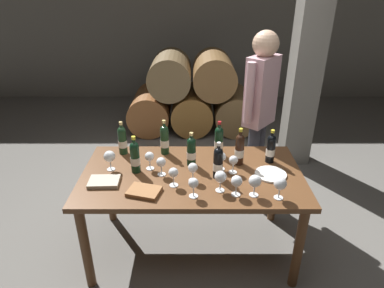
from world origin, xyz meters
TOP-DOWN VIEW (x-y plane):
  - ground_plane at (0.00, 0.00)m, footprint 14.00×14.00m
  - cellar_back_wall at (0.00, 4.20)m, footprint 10.00×0.24m
  - barrel_stack at (0.00, 2.60)m, footprint 1.86×0.90m
  - stone_pillar at (1.30, 1.60)m, footprint 0.32×0.32m
  - dining_table at (0.00, 0.00)m, footprint 1.70×0.90m
  - wine_bottle_0 at (0.22, 0.30)m, footprint 0.07×0.07m
  - wine_bottle_1 at (0.19, -0.06)m, footprint 0.07×0.07m
  - wine_bottle_2 at (0.38, 0.15)m, footprint 0.07×0.07m
  - wine_bottle_3 at (0.63, 0.18)m, footprint 0.07×0.07m
  - wine_bottle_4 at (-0.59, 0.33)m, footprint 0.07×0.07m
  - wine_bottle_5 at (-0.01, 0.13)m, footprint 0.07×0.07m
  - wine_bottle_6 at (-0.23, 0.33)m, footprint 0.07×0.07m
  - wine_bottle_7 at (-0.43, 0.02)m, footprint 0.07×0.07m
  - wine_glass_0 at (-0.64, 0.05)m, footprint 0.09×0.09m
  - wine_glass_1 at (0.30, -0.29)m, footprint 0.08×0.08m
  - wine_glass_2 at (0.01, -0.31)m, footprint 0.07×0.07m
  - wine_glass_3 at (0.20, -0.24)m, footprint 0.08×0.08m
  - wine_glass_4 at (-0.13, -0.17)m, footprint 0.07×0.07m
  - wine_glass_5 at (0.32, 0.01)m, footprint 0.07×0.07m
  - wine_glass_6 at (-0.23, -0.03)m, footprint 0.07×0.07m
  - wine_glass_7 at (0.23, 0.06)m, footprint 0.07×0.07m
  - wine_glass_8 at (0.59, -0.33)m, footprint 0.09×0.09m
  - wine_glass_9 at (0.43, -0.29)m, footprint 0.09×0.09m
  - wine_glass_10 at (-0.33, 0.06)m, footprint 0.07×0.07m
  - wine_glass_11 at (0.01, -0.11)m, footprint 0.07×0.07m
  - tasting_notebook at (-0.64, -0.14)m, footprint 0.23×0.17m
  - leather_ledger at (-0.34, -0.27)m, footprint 0.26×0.21m
  - serving_plate at (0.60, -0.03)m, footprint 0.24×0.24m
  - sommelier_presenting at (0.64, 0.75)m, footprint 0.35×0.40m

SIDE VIEW (x-z plane):
  - ground_plane at x=0.00m, z-range 0.00..0.00m
  - barrel_stack at x=0.00m, z-range -0.05..1.09m
  - dining_table at x=0.00m, z-range 0.29..1.05m
  - serving_plate at x=0.60m, z-range 0.76..0.77m
  - tasting_notebook at x=-0.64m, z-range 0.76..0.79m
  - leather_ledger at x=-0.34m, z-range 0.76..0.79m
  - wine_glass_5 at x=0.32m, z-range 0.79..0.94m
  - wine_glass_4 at x=-0.13m, z-range 0.79..0.94m
  - wine_glass_2 at x=0.01m, z-range 0.79..0.94m
  - wine_glass_10 at x=-0.33m, z-range 0.79..0.94m
  - wine_glass_11 at x=0.01m, z-range 0.79..0.94m
  - wine_glass_6 at x=-0.23m, z-range 0.79..0.94m
  - wine_glass_7 at x=0.23m, z-range 0.79..0.94m
  - wine_glass_1 at x=0.30m, z-range 0.79..0.94m
  - wine_glass_3 at x=0.20m, z-range 0.79..0.95m
  - wine_glass_9 at x=0.43m, z-range 0.79..0.95m
  - wine_glass_8 at x=0.59m, z-range 0.79..0.95m
  - wine_glass_0 at x=-0.64m, z-range 0.79..0.96m
  - wine_bottle_3 at x=0.63m, z-range 0.74..1.02m
  - wine_bottle_5 at x=-0.01m, z-range 0.74..1.03m
  - wine_bottle_4 at x=-0.59m, z-range 0.74..1.03m
  - wine_bottle_1 at x=0.19m, z-range 0.74..1.03m
  - wine_bottle_7 at x=-0.43m, z-range 0.74..1.04m
  - wine_bottle_6 at x=-0.23m, z-range 0.74..1.04m
  - wine_bottle_0 at x=0.22m, z-range 0.74..1.04m
  - wine_bottle_2 at x=0.38m, z-range 0.74..1.05m
  - sommelier_presenting at x=0.64m, z-range 0.19..1.90m
  - stone_pillar at x=1.30m, z-range 0.00..2.60m
  - cellar_back_wall at x=0.00m, z-range 0.00..2.80m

